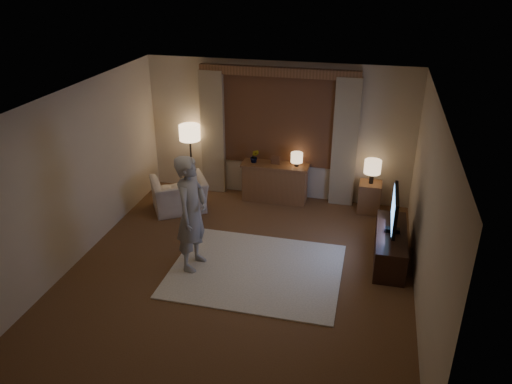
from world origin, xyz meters
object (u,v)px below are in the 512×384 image
(side_table, at_px, (369,197))
(tv_stand, at_px, (390,246))
(armchair, at_px, (179,195))
(sideboard, at_px, (275,183))
(person, at_px, (192,213))

(side_table, height_order, tv_stand, side_table)
(armchair, relative_size, side_table, 1.70)
(armchair, bearing_deg, sideboard, 175.52)
(tv_stand, distance_m, person, 3.05)
(armchair, height_order, tv_stand, armchair)
(sideboard, relative_size, person, 0.68)
(person, bearing_deg, side_table, -38.61)
(tv_stand, height_order, person, person)
(side_table, relative_size, person, 0.32)
(armchair, height_order, person, person)
(tv_stand, relative_size, person, 0.79)
(side_table, bearing_deg, tv_stand, -77.04)
(sideboard, distance_m, person, 2.68)
(sideboard, bearing_deg, side_table, -1.62)
(sideboard, xyz_separation_m, armchair, (-1.62, -0.83, -0.04))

